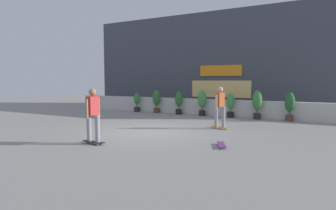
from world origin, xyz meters
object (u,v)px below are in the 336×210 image
object	(u,v)px
potted_plant_0	(137,102)
potted_plant_3	(202,101)
potted_plant_6	(290,105)
potted_plant_1	(156,100)
potted_plant_5	(257,102)
potted_plant_2	(179,102)
skateboard_near_camera	(221,145)
skater_far_right	(220,105)
skater_mid_plaza	(93,113)
potted_plant_4	(230,104)

from	to	relation	value
potted_plant_0	potted_plant_3	bearing A→B (deg)	-0.00
potted_plant_3	potted_plant_6	size ratio (longest dim) A/B	1.03
potted_plant_1	potted_plant_5	world-z (taller)	potted_plant_5
potted_plant_1	potted_plant_2	size ratio (longest dim) A/B	1.06
potted_plant_0	potted_plant_6	bearing A→B (deg)	-0.00
potted_plant_1	skateboard_near_camera	xyz separation A→B (m)	(6.22, -6.72, -0.73)
potted_plant_3	potted_plant_5	size ratio (longest dim) A/B	0.98
potted_plant_3	skater_far_right	xyz separation A→B (m)	(2.22, -3.68, 0.12)
potted_plant_0	potted_plant_6	distance (m)	8.84
potted_plant_5	skater_mid_plaza	distance (m)	8.85
potted_plant_0	skater_far_right	xyz separation A→B (m)	(6.59, -3.68, 0.31)
potted_plant_4	skater_far_right	world-z (taller)	skater_far_right
skater_far_right	potted_plant_1	bearing A→B (deg)	144.51
potted_plant_4	skater_mid_plaza	world-z (taller)	skater_mid_plaza
potted_plant_1	potted_plant_6	size ratio (longest dim) A/B	1.00
potted_plant_6	skater_mid_plaza	bearing A→B (deg)	-119.96
potted_plant_0	skateboard_near_camera	size ratio (longest dim) A/B	1.47
potted_plant_6	skateboard_near_camera	xyz separation A→B (m)	(-1.20, -6.72, -0.73)
potted_plant_2	potted_plant_4	world-z (taller)	potted_plant_2
potted_plant_0	skateboard_near_camera	world-z (taller)	potted_plant_0
skater_mid_plaza	skateboard_near_camera	world-z (taller)	skater_mid_plaza
potted_plant_5	skateboard_near_camera	bearing A→B (deg)	-87.30
potted_plant_0	skateboard_near_camera	xyz separation A→B (m)	(7.65, -6.72, -0.56)
potted_plant_0	potted_plant_5	distance (m)	7.33
potted_plant_4	potted_plant_6	world-z (taller)	potted_plant_6
potted_plant_3	skater_far_right	distance (m)	4.30
skater_mid_plaza	skateboard_near_camera	xyz separation A→B (m)	(3.55, 1.52, -0.88)
potted_plant_0	potted_plant_4	xyz separation A→B (m)	(5.96, -0.00, 0.09)
skater_mid_plaza	potted_plant_6	bearing A→B (deg)	60.04
potted_plant_0	potted_plant_6	xyz separation A→B (m)	(8.84, -0.00, 0.16)
potted_plant_2	potted_plant_0	bearing A→B (deg)	180.00
potted_plant_4	skater_mid_plaza	distance (m)	8.45
skater_far_right	potted_plant_2	bearing A→B (deg)	134.90
potted_plant_0	potted_plant_5	world-z (taller)	potted_plant_5
potted_plant_6	potted_plant_2	bearing A→B (deg)	180.00
skater_far_right	potted_plant_0	bearing A→B (deg)	150.82
potted_plant_1	potted_plant_5	xyz separation A→B (m)	(5.90, 0.00, 0.05)
potted_plant_0	potted_plant_4	world-z (taller)	potted_plant_4
potted_plant_4	potted_plant_1	bearing A→B (deg)	-180.00
potted_plant_0	potted_plant_2	distance (m)	2.92
potted_plant_1	skater_mid_plaza	size ratio (longest dim) A/B	0.82
potted_plant_3	skater_mid_plaza	world-z (taller)	skater_mid_plaza
potted_plant_1	potted_plant_4	size ratio (longest dim) A/B	1.08
potted_plant_1	potted_plant_2	xyz separation A→B (m)	(1.49, 0.00, -0.06)
potted_plant_3	skater_mid_plaza	xyz separation A→B (m)	(-0.28, -8.24, 0.12)
potted_plant_2	potted_plant_6	size ratio (longest dim) A/B	0.94
potted_plant_5	potted_plant_6	distance (m)	1.51
potted_plant_1	skater_mid_plaza	bearing A→B (deg)	-72.08
potted_plant_4	potted_plant_6	xyz separation A→B (m)	(2.88, -0.00, 0.07)
potted_plant_2	potted_plant_5	bearing A→B (deg)	0.00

